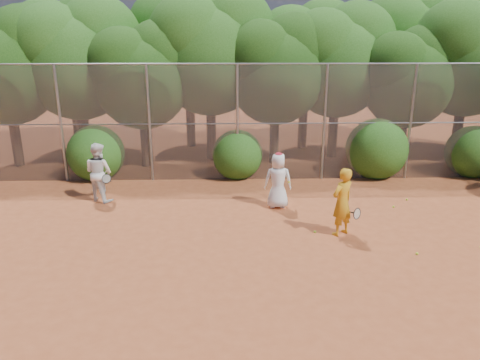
{
  "coord_description": "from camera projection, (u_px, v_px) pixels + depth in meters",
  "views": [
    {
      "loc": [
        -1.32,
        -9.83,
        5.1
      ],
      "look_at": [
        -1.0,
        2.5,
        1.1
      ],
      "focal_mm": 35.0,
      "sensor_mm": 36.0,
      "label": 1
    }
  ],
  "objects": [
    {
      "name": "tree_2",
      "position": [
        143.0,
        72.0,
        17.19
      ],
      "size": [
        3.99,
        3.47,
        5.47
      ],
      "color": "black",
      "rests_on": "ground"
    },
    {
      "name": "player_teen",
      "position": [
        278.0,
        180.0,
        13.78
      ],
      "size": [
        0.84,
        0.57,
        1.69
      ],
      "rotation": [
        0.0,
        0.0,
        3.09
      ],
      "color": "white",
      "rests_on": "ground"
    },
    {
      "name": "ball_1",
      "position": [
        407.0,
        199.0,
        14.55
      ],
      "size": [
        0.07,
        0.07,
        0.07
      ],
      "primitive_type": "sphere",
      "color": "#B1D426",
      "rests_on": "ground"
    },
    {
      "name": "tree_4",
      "position": [
        277.0,
        66.0,
        17.64
      ],
      "size": [
        4.19,
        3.64,
        5.73
      ],
      "color": "black",
      "rests_on": "ground"
    },
    {
      "name": "fence_back",
      "position": [
        263.0,
        122.0,
        16.02
      ],
      "size": [
        20.05,
        0.09,
        4.03
      ],
      "color": "gray",
      "rests_on": "ground"
    },
    {
      "name": "tree_5",
      "position": [
        339.0,
        57.0,
        18.38
      ],
      "size": [
        4.51,
        3.92,
        6.17
      ],
      "color": "black",
      "rests_on": "ground"
    },
    {
      "name": "tree_7",
      "position": [
        470.0,
        51.0,
        18.05
      ],
      "size": [
        4.77,
        4.14,
        6.53
      ],
      "color": "black",
      "rests_on": "ground"
    },
    {
      "name": "tree_1",
      "position": [
        79.0,
        55.0,
        17.62
      ],
      "size": [
        4.64,
        4.03,
        6.35
      ],
      "color": "black",
      "rests_on": "ground"
    },
    {
      "name": "ball_3",
      "position": [
        315.0,
        232.0,
        12.23
      ],
      "size": [
        0.07,
        0.07,
        0.07
      ],
      "primitive_type": "sphere",
      "color": "#B1D426",
      "rests_on": "ground"
    },
    {
      "name": "tree_12",
      "position": [
        408.0,
        43.0,
        20.42
      ],
      "size": [
        5.02,
        4.37,
        6.88
      ],
      "color": "black",
      "rests_on": "ground"
    },
    {
      "name": "bush_2",
      "position": [
        377.0,
        146.0,
        16.7
      ],
      "size": [
        2.2,
        2.2,
        2.2
      ],
      "primitive_type": "sphere",
      "color": "#204F13",
      "rests_on": "ground"
    },
    {
      "name": "tree_10",
      "position": [
        190.0,
        40.0,
        19.96
      ],
      "size": [
        5.15,
        4.48,
        7.06
      ],
      "color": "black",
      "rests_on": "ground"
    },
    {
      "name": "tree_0",
      "position": [
        6.0,
        62.0,
        17.15
      ],
      "size": [
        4.38,
        3.81,
        6.0
      ],
      "color": "black",
      "rests_on": "ground"
    },
    {
      "name": "bush_1",
      "position": [
        237.0,
        152.0,
        16.64
      ],
      "size": [
        1.8,
        1.8,
        1.8
      ],
      "primitive_type": "sphere",
      "color": "#204F13",
      "rests_on": "ground"
    },
    {
      "name": "ground",
      "position": [
        285.0,
        257.0,
        10.95
      ],
      "size": [
        80.0,
        80.0,
        0.0
      ],
      "primitive_type": "plane",
      "color": "#974422",
      "rests_on": "ground"
    },
    {
      "name": "player_white",
      "position": [
        99.0,
        172.0,
        14.3
      ],
      "size": [
        1.12,
        1.04,
        1.83
      ],
      "rotation": [
        0.0,
        0.0,
        2.63
      ],
      "color": "white",
      "rests_on": "ground"
    },
    {
      "name": "tree_9",
      "position": [
        71.0,
        48.0,
        19.73
      ],
      "size": [
        4.83,
        4.2,
        6.62
      ],
      "color": "black",
      "rests_on": "ground"
    },
    {
      "name": "tree_6",
      "position": [
        409.0,
        74.0,
        17.66
      ],
      "size": [
        3.86,
        3.36,
        5.29
      ],
      "color": "black",
      "rests_on": "ground"
    },
    {
      "name": "player_yellow",
      "position": [
        342.0,
        202.0,
        11.9
      ],
      "size": [
        0.87,
        0.73,
        1.79
      ],
      "rotation": [
        0.0,
        0.0,
        3.75
      ],
      "color": "orange",
      "rests_on": "ground"
    },
    {
      "name": "tree_11",
      "position": [
        307.0,
        52.0,
        19.84
      ],
      "size": [
        4.64,
        4.03,
        6.35
      ],
      "color": "black",
      "rests_on": "ground"
    },
    {
      "name": "bush_0",
      "position": [
        96.0,
        151.0,
        16.48
      ],
      "size": [
        2.0,
        2.0,
        2.0
      ],
      "primitive_type": "sphere",
      "color": "#204F13",
      "rests_on": "ground"
    },
    {
      "name": "tree_3",
      "position": [
        211.0,
        48.0,
        17.96
      ],
      "size": [
        4.89,
        4.26,
        6.7
      ],
      "color": "black",
      "rests_on": "ground"
    },
    {
      "name": "ball_4",
      "position": [
        393.0,
        207.0,
        13.96
      ],
      "size": [
        0.07,
        0.07,
        0.07
      ],
      "primitive_type": "sphere",
      "color": "#B1D426",
      "rests_on": "ground"
    },
    {
      "name": "bush_3",
      "position": [
        473.0,
        150.0,
        16.84
      ],
      "size": [
        1.9,
        1.9,
        1.9
      ],
      "primitive_type": "sphere",
      "color": "#204F13",
      "rests_on": "ground"
    },
    {
      "name": "ball_0",
      "position": [
        417.0,
        254.0,
        11.04
      ],
      "size": [
        0.07,
        0.07,
        0.07
      ],
      "primitive_type": "sphere",
      "color": "#B1D426",
      "rests_on": "ground"
    }
  ]
}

